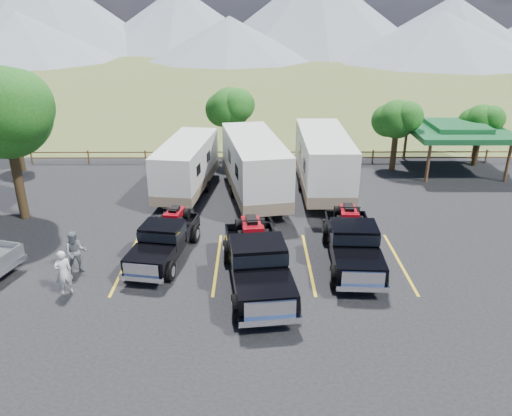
{
  "coord_description": "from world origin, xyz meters",
  "views": [
    {
      "loc": [
        -0.4,
        -15.23,
        10.64
      ],
      "look_at": [
        -0.29,
        6.5,
        1.6
      ],
      "focal_mm": 35.0,
      "sensor_mm": 36.0,
      "label": 1
    }
  ],
  "objects_px": {
    "rig_center": "(257,260)",
    "trailer_center": "(254,168)",
    "trailer_left": "(187,167)",
    "person_a": "(63,272)",
    "tree_big_nw": "(4,113)",
    "pavilion": "(457,130)",
    "rig_left": "(165,238)",
    "person_b": "(76,252)",
    "rig_right": "(352,241)",
    "trailer_right": "(323,162)"
  },
  "relations": [
    {
      "from": "trailer_center",
      "to": "trailer_right",
      "type": "bearing_deg",
      "value": 2.87
    },
    {
      "from": "pavilion",
      "to": "person_a",
      "type": "bearing_deg",
      "value": -143.42
    },
    {
      "from": "rig_center",
      "to": "trailer_center",
      "type": "distance_m",
      "value": 9.58
    },
    {
      "from": "trailer_left",
      "to": "person_a",
      "type": "relative_size",
      "value": 4.88
    },
    {
      "from": "rig_left",
      "to": "person_a",
      "type": "bearing_deg",
      "value": -128.77
    },
    {
      "from": "trailer_center",
      "to": "rig_left",
      "type": "bearing_deg",
      "value": -129.31
    },
    {
      "from": "tree_big_nw",
      "to": "rig_left",
      "type": "distance_m",
      "value": 10.42
    },
    {
      "from": "trailer_left",
      "to": "trailer_center",
      "type": "relative_size",
      "value": 0.88
    },
    {
      "from": "person_b",
      "to": "rig_left",
      "type": "bearing_deg",
      "value": 7.26
    },
    {
      "from": "rig_center",
      "to": "trailer_left",
      "type": "bearing_deg",
      "value": 104.26
    },
    {
      "from": "pavilion",
      "to": "rig_center",
      "type": "height_order",
      "value": "pavilion"
    },
    {
      "from": "rig_left",
      "to": "person_a",
      "type": "height_order",
      "value": "rig_left"
    },
    {
      "from": "trailer_center",
      "to": "person_b",
      "type": "bearing_deg",
      "value": -141.4
    },
    {
      "from": "rig_left",
      "to": "rig_center",
      "type": "height_order",
      "value": "rig_center"
    },
    {
      "from": "rig_left",
      "to": "person_a",
      "type": "distance_m",
      "value": 4.55
    },
    {
      "from": "tree_big_nw",
      "to": "pavilion",
      "type": "distance_m",
      "value": 26.91
    },
    {
      "from": "trailer_right",
      "to": "person_a",
      "type": "distance_m",
      "value": 15.98
    },
    {
      "from": "rig_right",
      "to": "trailer_left",
      "type": "bearing_deg",
      "value": 136.76
    },
    {
      "from": "tree_big_nw",
      "to": "trailer_right",
      "type": "height_order",
      "value": "tree_big_nw"
    },
    {
      "from": "pavilion",
      "to": "person_a",
      "type": "xyz_separation_m",
      "value": [
        -20.76,
        -15.4,
        -1.82
      ]
    },
    {
      "from": "rig_right",
      "to": "trailer_right",
      "type": "distance_m",
      "value": 8.64
    },
    {
      "from": "trailer_right",
      "to": "pavilion",
      "type": "bearing_deg",
      "value": 24.87
    },
    {
      "from": "pavilion",
      "to": "trailer_right",
      "type": "bearing_deg",
      "value": -155.25
    },
    {
      "from": "rig_left",
      "to": "person_a",
      "type": "relative_size",
      "value": 3.16
    },
    {
      "from": "pavilion",
      "to": "rig_right",
      "type": "bearing_deg",
      "value": -125.3
    },
    {
      "from": "rig_center",
      "to": "trailer_center",
      "type": "xyz_separation_m",
      "value": [
        -0.08,
        9.55,
        0.77
      ]
    },
    {
      "from": "tree_big_nw",
      "to": "trailer_left",
      "type": "height_order",
      "value": "tree_big_nw"
    },
    {
      "from": "rig_left",
      "to": "pavilion",
      "type": "bearing_deg",
      "value": 45.44
    },
    {
      "from": "trailer_left",
      "to": "trailer_center",
      "type": "bearing_deg",
      "value": -4.88
    },
    {
      "from": "rig_right",
      "to": "person_a",
      "type": "height_order",
      "value": "rig_right"
    },
    {
      "from": "pavilion",
      "to": "rig_right",
      "type": "height_order",
      "value": "pavilion"
    },
    {
      "from": "tree_big_nw",
      "to": "rig_left",
      "type": "bearing_deg",
      "value": -28.34
    },
    {
      "from": "tree_big_nw",
      "to": "person_b",
      "type": "distance_m",
      "value": 8.79
    },
    {
      "from": "pavilion",
      "to": "rig_right",
      "type": "relative_size",
      "value": 0.98
    },
    {
      "from": "rig_center",
      "to": "trailer_right",
      "type": "distance_m",
      "value": 11.23
    },
    {
      "from": "trailer_center",
      "to": "person_a",
      "type": "xyz_separation_m",
      "value": [
        -7.41,
        -10.18,
        -0.94
      ]
    },
    {
      "from": "trailer_right",
      "to": "person_a",
      "type": "xyz_separation_m",
      "value": [
        -11.45,
        -11.11,
        -0.94
      ]
    },
    {
      "from": "rig_left",
      "to": "rig_center",
      "type": "bearing_deg",
      "value": -20.39
    },
    {
      "from": "rig_center",
      "to": "tree_big_nw",
      "type": "bearing_deg",
      "value": 144.01
    },
    {
      "from": "pavilion",
      "to": "trailer_center",
      "type": "xyz_separation_m",
      "value": [
        -13.35,
        -5.23,
        -0.89
      ]
    },
    {
      "from": "trailer_left",
      "to": "person_b",
      "type": "relative_size",
      "value": 4.85
    },
    {
      "from": "rig_center",
      "to": "person_a",
      "type": "height_order",
      "value": "rig_center"
    },
    {
      "from": "person_b",
      "to": "rig_right",
      "type": "bearing_deg",
      "value": -9.9
    },
    {
      "from": "rig_left",
      "to": "trailer_right",
      "type": "height_order",
      "value": "trailer_right"
    },
    {
      "from": "rig_left",
      "to": "person_b",
      "type": "xyz_separation_m",
      "value": [
        -3.48,
        -1.37,
        0.03
      ]
    },
    {
      "from": "trailer_center",
      "to": "trailer_right",
      "type": "distance_m",
      "value": 4.14
    },
    {
      "from": "person_a",
      "to": "rig_center",
      "type": "bearing_deg",
      "value": 149.96
    },
    {
      "from": "rig_right",
      "to": "pavilion",
      "type": "bearing_deg",
      "value": 57.65
    },
    {
      "from": "trailer_center",
      "to": "trailer_right",
      "type": "relative_size",
      "value": 1.01
    },
    {
      "from": "rig_center",
      "to": "trailer_center",
      "type": "bearing_deg",
      "value": 83.5
    }
  ]
}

